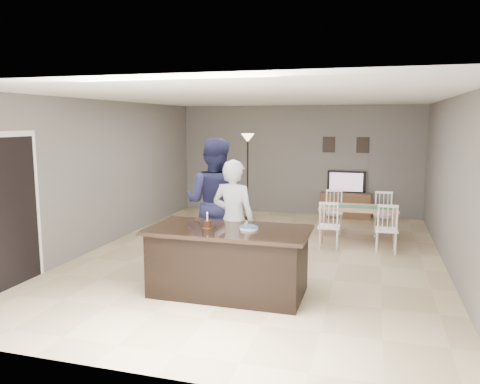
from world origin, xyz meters
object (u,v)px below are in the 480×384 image
(plate_stack, at_px, (249,228))
(dining_table, at_px, (358,213))
(television, at_px, (346,182))
(floor_lamp, at_px, (248,153))
(birthday_cake, at_px, (207,224))
(man, at_px, (214,202))
(tv_console, at_px, (345,205))
(kitchen_island, at_px, (229,261))
(woman, at_px, (233,220))

(plate_stack, height_order, dining_table, plate_stack)
(television, bearing_deg, floor_lamp, 21.34)
(birthday_cake, xyz_separation_m, floor_lamp, (-0.75, 4.81, 0.62))
(birthday_cake, bearing_deg, television, 75.37)
(man, xyz_separation_m, plate_stack, (0.87, -1.13, -0.11))
(dining_table, xyz_separation_m, floor_lamp, (-2.60, 1.47, 1.01))
(tv_console, xyz_separation_m, plate_stack, (-0.92, -5.55, 0.62))
(kitchen_island, height_order, man, man)
(television, bearing_deg, plate_stack, 80.67)
(birthday_cake, xyz_separation_m, plate_stack, (0.56, 0.06, -0.03))
(floor_lamp, bearing_deg, television, 21.34)
(tv_console, distance_m, birthday_cake, 5.84)
(kitchen_island, xyz_separation_m, birthday_cake, (-0.28, -0.04, 0.50))
(plate_stack, bearing_deg, woman, 125.14)
(tv_console, distance_m, plate_stack, 5.66)
(television, bearing_deg, kitchen_island, 77.99)
(kitchen_island, xyz_separation_m, woman, (-0.10, 0.55, 0.43))
(kitchen_island, distance_m, tv_console, 5.70)
(woman, bearing_deg, birthday_cake, 80.77)
(floor_lamp, bearing_deg, birthday_cake, -81.18)
(tv_console, bearing_deg, floor_lamp, -160.24)
(tv_console, bearing_deg, plate_stack, -99.45)
(woman, distance_m, birthday_cake, 0.62)
(woman, bearing_deg, tv_console, -96.38)
(dining_table, bearing_deg, man, -136.81)
(birthday_cake, distance_m, plate_stack, 0.56)
(television, bearing_deg, dining_table, 98.98)
(birthday_cake, height_order, floor_lamp, floor_lamp)
(man, bearing_deg, kitchen_island, 119.41)
(woman, bearing_deg, dining_table, -113.14)
(kitchen_island, bearing_deg, birthday_cake, -171.52)
(dining_table, relative_size, floor_lamp, 0.83)
(kitchen_island, xyz_separation_m, tv_console, (1.20, 5.57, -0.15))
(woman, relative_size, birthday_cake, 8.45)
(birthday_cake, bearing_deg, woman, 72.65)
(woman, bearing_deg, man, -42.00)
(birthday_cake, bearing_deg, man, 104.81)
(birthday_cake, relative_size, plate_stack, 0.83)
(man, height_order, floor_lamp, man)
(birthday_cake, bearing_deg, tv_console, 75.20)
(television, distance_m, woman, 5.25)
(woman, distance_m, dining_table, 3.23)
(kitchen_island, xyz_separation_m, man, (-0.60, 1.15, 0.57))
(television, height_order, floor_lamp, floor_lamp)
(man, distance_m, birthday_cake, 1.23)
(floor_lamp, bearing_deg, woman, -77.55)
(television, relative_size, dining_table, 0.54)
(man, distance_m, plate_stack, 1.43)
(woman, height_order, plate_stack, woman)
(kitchen_island, xyz_separation_m, plate_stack, (0.28, 0.02, 0.47))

